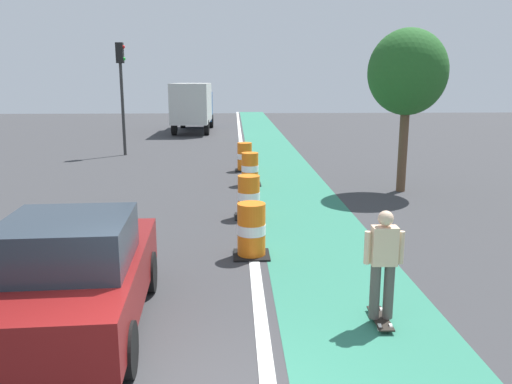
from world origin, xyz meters
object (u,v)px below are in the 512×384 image
Objects in this scene: delivery_truck_down_block at (193,104)px; street_tree_sidewalk at (407,73)px; traffic_barrel_front at (251,231)px; traffic_barrel_back at (250,169)px; parked_sedan_nearest at (74,276)px; traffic_light_corner at (121,79)px; traffic_barrel_mid at (249,197)px; traffic_barrel_far at (245,157)px; skateboarder_on_lane at (383,264)px.

street_tree_sidewalk is (8.02, -19.47, 1.82)m from delivery_truck_down_block.
traffic_barrel_front is 1.00× the size of traffic_barrel_back.
traffic_barrel_front is 0.22× the size of street_tree_sidewalk.
delivery_truck_down_block is 1.53× the size of street_tree_sidewalk.
parked_sedan_nearest is 4.01m from traffic_barrel_front.
delivery_truck_down_block is at bearing 77.81° from traffic_light_corner.
traffic_barrel_mid is at bearing 89.37° from traffic_barrel_front.
traffic_barrel_front is 0.21× the size of traffic_light_corner.
skateboarder_on_lane is at bearing -82.48° from traffic_barrel_far.
traffic_barrel_front is 7.19m from traffic_barrel_back.
skateboarder_on_lane is 3.51m from traffic_barrel_front.
traffic_barrel_mid is 0.22× the size of street_tree_sidewalk.
traffic_barrel_far is 7.03m from street_tree_sidewalk.
traffic_light_corner is at bearing 127.80° from traffic_barrel_back.
street_tree_sidewalk is (4.92, 2.99, 3.14)m from traffic_barrel_mid.
traffic_light_corner is 1.02× the size of street_tree_sidewalk.
traffic_barrel_front is (-1.78, 3.00, -0.38)m from skateboarder_on_lane.
traffic_barrel_back is 0.14× the size of delivery_truck_down_block.
traffic_barrel_mid is 13.05m from traffic_light_corner.
parked_sedan_nearest reaches higher than traffic_barrel_front.
traffic_barrel_mid and traffic_barrel_back have the same top height.
traffic_barrel_back is at bearing 87.82° from traffic_barrel_mid.
traffic_barrel_far is 15.87m from delivery_truck_down_block.
traffic_barrel_far is at bearing 92.47° from traffic_barrel_back.
skateboarder_on_lane reaches higher than traffic_barrel_front.
skateboarder_on_lane is 13.08m from traffic_barrel_far.
skateboarder_on_lane is at bearing -81.12° from traffic_barrel_back.
street_tree_sidewalk is (4.88, -3.98, 3.14)m from traffic_barrel_far.
traffic_barrel_far is 0.22× the size of street_tree_sidewalk.
parked_sedan_nearest is at bearing -178.98° from skateboarder_on_lane.
parked_sedan_nearest is at bearing -113.04° from traffic_barrel_mid.
parked_sedan_nearest is (-4.34, -0.08, -0.08)m from skateboarder_on_lane.
parked_sedan_nearest reaches higher than traffic_barrel_mid.
skateboarder_on_lane is 1.55× the size of traffic_barrel_front.
traffic_barrel_mid is 1.00× the size of traffic_barrel_back.
street_tree_sidewalk is (7.50, 9.06, 2.83)m from parked_sedan_nearest.
street_tree_sidewalk is (4.95, 5.99, 3.14)m from traffic_barrel_front.
traffic_barrel_mid is at bearing -64.43° from traffic_light_corner.
traffic_barrel_back is at bearing 75.03° from parked_sedan_nearest.
traffic_barrel_front is at bearing -83.12° from delivery_truck_down_block.
skateboarder_on_lane is 28.89m from delivery_truck_down_block.
traffic_barrel_front is at bearing -90.63° from traffic_barrel_mid.
traffic_barrel_far is (0.04, 6.96, 0.00)m from traffic_barrel_mid.
traffic_barrel_mid is 1.00× the size of traffic_barrel_far.
traffic_barrel_back is 9.67m from traffic_light_corner.
delivery_truck_down_block is at bearing 101.48° from traffic_barrel_far.
traffic_barrel_front is 1.00× the size of traffic_barrel_mid.
traffic_barrel_mid is at bearing -92.18° from traffic_barrel_back.
parked_sedan_nearest reaches higher than traffic_barrel_far.
parked_sedan_nearest reaches higher than traffic_barrel_back.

